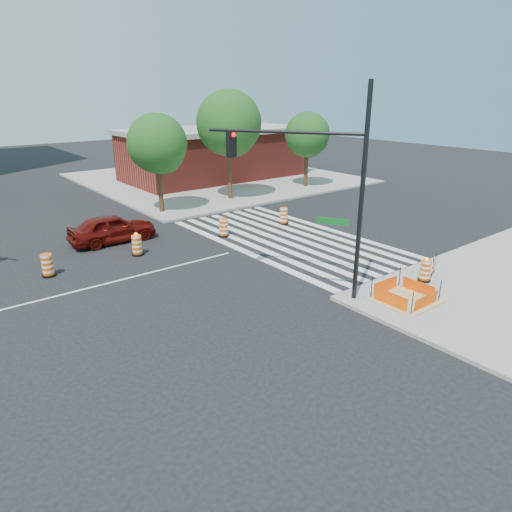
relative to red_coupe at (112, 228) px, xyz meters
name	(u,v)px	position (x,y,z in m)	size (l,w,h in m)	color
ground	(91,287)	(-3.12, -5.37, -0.78)	(120.00, 120.00, 0.00)	black
sidewalk_ne	(215,178)	(14.88, 12.63, -0.70)	(22.00, 22.00, 0.15)	gray
crosswalk_east	(287,238)	(7.83, -5.37, -0.77)	(6.75, 13.50, 0.01)	silver
lane_centerline	(91,287)	(-3.12, -5.37, -0.77)	(14.00, 0.12, 0.01)	silver
excavation_pit	(404,298)	(5.88, -14.37, -0.56)	(2.20, 2.20, 0.90)	tan
brick_storefront	(214,154)	(14.88, 12.63, 1.54)	(16.50, 8.50, 4.60)	maroon
red_coupe	(112,228)	(0.00, 0.00, 0.00)	(1.84, 4.58, 1.56)	#550B07
signal_pole_se	(317,174)	(3.64, -11.60, 4.11)	(3.28, 5.22, 7.98)	black
pit_drum	(425,271)	(8.15, -13.76, -0.19)	(0.54, 0.54, 1.06)	black
barricade	(434,265)	(8.97, -13.66, -0.13)	(0.74, 0.32, 0.92)	#F95205
tree_north_c	(158,147)	(5.00, 4.02, 3.59)	(3.83, 3.83, 6.51)	#382314
tree_north_d	(229,127)	(10.91, 4.43, 4.56)	(4.67, 4.67, 7.94)	#382314
tree_north_e	(307,137)	(18.66, 4.36, 3.40)	(3.71, 3.66, 6.22)	#382314
median_drum_2	(48,266)	(-4.15, -2.97, -0.30)	(0.60, 0.60, 1.02)	black
median_drum_3	(137,246)	(0.13, -2.80, -0.29)	(0.60, 0.60, 1.18)	black
median_drum_4	(224,228)	(5.31, -2.87, -0.30)	(0.60, 0.60, 1.02)	black
median_drum_5	(284,216)	(9.67, -3.02, -0.30)	(0.60, 0.60, 1.02)	black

